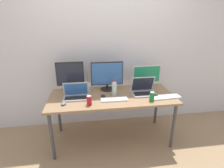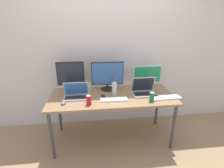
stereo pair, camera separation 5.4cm
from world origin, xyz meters
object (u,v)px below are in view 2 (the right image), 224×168
(laptop_secondary, at_px, (144,90))
(keyboard_main, at_px, (166,97))
(work_desk, at_px, (112,99))
(mouse_by_keyboard, at_px, (103,96))
(soda_can_by_laptop, at_px, (152,97))
(laptop_silver, at_px, (76,94))
(monitor_left, at_px, (71,76))
(bamboo_vase, at_px, (88,87))
(water_bottle, at_px, (114,88))
(monitor_center, at_px, (108,75))
(mouse_by_laptop, at_px, (63,103))
(keyboard_aux, at_px, (114,99))
(soda_can_near_keyboard, at_px, (89,100))
(monitor_right, at_px, (147,76))

(laptop_secondary, bearing_deg, keyboard_main, -34.31)
(work_desk, height_order, mouse_by_keyboard, mouse_by_keyboard)
(laptop_secondary, height_order, soda_can_by_laptop, laptop_secondary)
(mouse_by_keyboard, bearing_deg, laptop_silver, 173.39)
(mouse_by_keyboard, bearing_deg, work_desk, 14.70)
(work_desk, distance_m, monitor_left, 0.72)
(laptop_silver, bearing_deg, bamboo_vase, 48.30)
(soda_can_by_laptop, height_order, bamboo_vase, bamboo_vase)
(keyboard_main, distance_m, water_bottle, 0.73)
(laptop_secondary, bearing_deg, soda_can_by_laptop, -81.05)
(laptop_secondary, distance_m, bamboo_vase, 0.83)
(monitor_center, bearing_deg, mouse_by_laptop, -144.88)
(water_bottle, bearing_deg, soda_can_by_laptop, -28.80)
(soda_can_by_laptop, bearing_deg, mouse_by_laptop, 177.63)
(keyboard_main, height_order, mouse_by_laptop, mouse_by_laptop)
(mouse_by_keyboard, relative_size, soda_can_by_laptop, 0.75)
(mouse_by_laptop, bearing_deg, soda_can_by_laptop, 9.15)
(laptop_silver, relative_size, mouse_by_keyboard, 3.69)
(keyboard_aux, bearing_deg, work_desk, 93.92)
(monitor_center, relative_size, laptop_secondary, 1.42)
(laptop_silver, bearing_deg, monitor_left, 107.96)
(monitor_center, xyz_separation_m, soda_can_near_keyboard, (-0.29, -0.49, -0.17))
(monitor_right, bearing_deg, keyboard_main, -71.79)
(keyboard_aux, distance_m, soda_can_by_laptop, 0.51)
(mouse_by_keyboard, bearing_deg, keyboard_aux, -39.96)
(work_desk, xyz_separation_m, monitor_left, (-0.59, 0.27, 0.29))
(mouse_by_laptop, bearing_deg, laptop_secondary, 21.59)
(monitor_left, distance_m, laptop_secondary, 1.11)
(monitor_right, distance_m, soda_can_by_laptop, 0.53)
(monitor_center, height_order, monitor_right, monitor_center)
(keyboard_aux, bearing_deg, soda_can_by_laptop, -8.96)
(monitor_right, height_order, soda_can_near_keyboard, monitor_right)
(monitor_right, distance_m, bamboo_vase, 0.94)
(laptop_secondary, relative_size, mouse_by_keyboard, 3.64)
(laptop_silver, bearing_deg, laptop_secondary, 0.72)
(laptop_silver, bearing_deg, monitor_center, 28.03)
(monitor_left, height_order, monitor_right, monitor_left)
(work_desk, distance_m, soda_can_near_keyboard, 0.43)
(laptop_secondary, xyz_separation_m, mouse_by_keyboard, (-0.60, -0.05, -0.04))
(mouse_by_laptop, relative_size, water_bottle, 0.39)
(keyboard_aux, distance_m, water_bottle, 0.20)
(monitor_center, bearing_deg, work_desk, -80.91)
(soda_can_by_laptop, bearing_deg, monitor_left, 155.21)
(soda_can_near_keyboard, bearing_deg, laptop_secondary, 17.53)
(monitor_right, relative_size, bamboo_vase, 1.31)
(laptop_secondary, bearing_deg, work_desk, -178.71)
(water_bottle, bearing_deg, laptop_silver, -177.56)
(laptop_secondary, xyz_separation_m, soda_can_near_keyboard, (-0.80, -0.25, 0.00))
(work_desk, distance_m, monitor_right, 0.70)
(monitor_right, xyz_separation_m, mouse_by_laptop, (-1.25, -0.45, -0.18))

